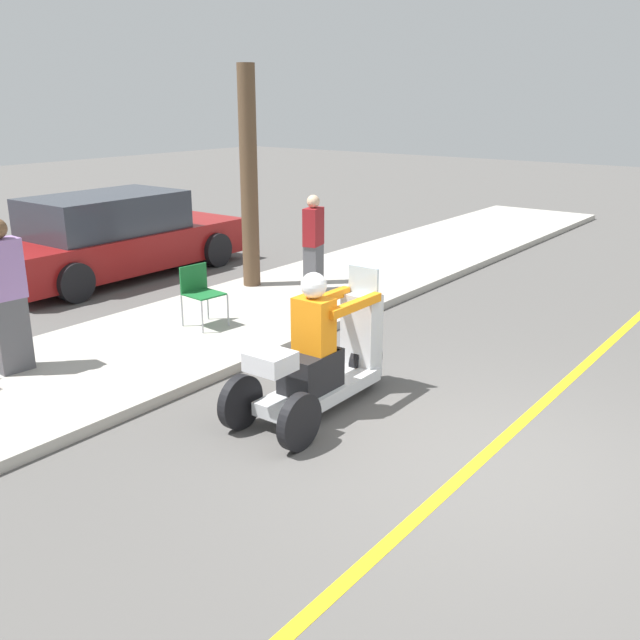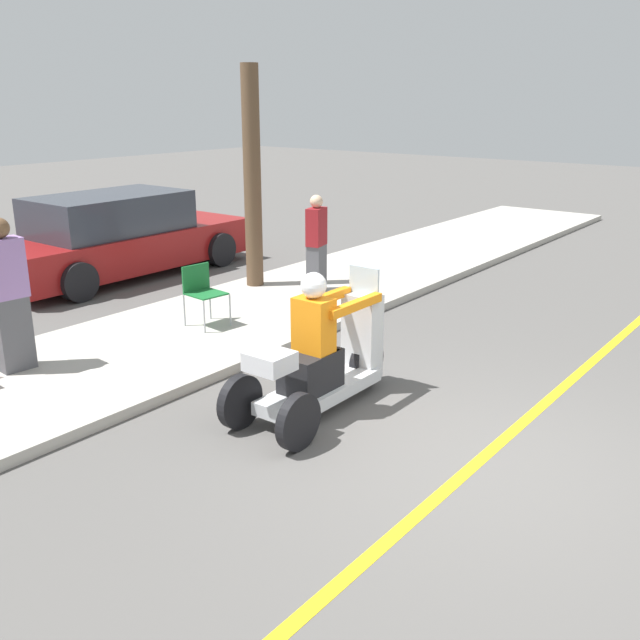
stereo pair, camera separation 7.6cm
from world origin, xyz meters
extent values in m
plane|color=#565451|center=(0.00, 0.00, 0.00)|extent=(60.00, 60.00, 0.00)
cube|color=gold|center=(0.03, 0.00, 0.00)|extent=(24.00, 0.12, 0.01)
cube|color=#B2ADA3|center=(0.00, 4.60, 0.06)|extent=(28.00, 2.80, 0.12)
cylinder|color=black|center=(0.89, 1.80, 0.27)|extent=(0.55, 0.10, 0.55)
cylinder|color=black|center=(-0.77, 1.43, 0.27)|extent=(0.55, 0.10, 0.55)
cylinder|color=black|center=(-0.77, 2.17, 0.27)|extent=(0.55, 0.10, 0.55)
cube|color=silver|center=(0.03, 1.80, 0.22)|extent=(1.53, 0.52, 0.14)
cube|color=black|center=(-0.12, 1.80, 0.48)|extent=(0.61, 0.41, 0.39)
cube|color=silver|center=(0.79, 1.80, 0.62)|extent=(0.24, 0.41, 0.93)
cube|color=silver|center=(0.81, 1.80, 1.23)|extent=(0.03, 0.37, 0.30)
cube|color=silver|center=(-0.73, 1.80, 0.77)|extent=(0.36, 0.41, 0.18)
cube|color=orange|center=(-0.07, 1.80, 0.96)|extent=(0.26, 0.38, 0.55)
sphere|color=white|center=(-0.07, 1.80, 1.36)|extent=(0.26, 0.26, 0.26)
cube|color=#515156|center=(0.06, 1.68, 0.48)|extent=(0.14, 0.14, 0.39)
cube|color=#515156|center=(0.06, 1.92, 0.48)|extent=(0.14, 0.14, 0.39)
cube|color=orange|center=(0.36, 1.60, 1.09)|extent=(0.86, 0.09, 0.09)
cube|color=orange|center=(0.36, 2.00, 1.09)|extent=(0.86, 0.09, 0.09)
cube|color=#515156|center=(-1.41, 5.09, 0.54)|extent=(0.39, 0.28, 0.85)
cube|color=#9972B2|center=(-1.41, 5.09, 1.30)|extent=(0.44, 0.28, 0.67)
cube|color=#515156|center=(3.40, 4.47, 0.49)|extent=(0.37, 0.29, 0.75)
cube|color=maroon|center=(3.40, 4.47, 1.16)|extent=(0.41, 0.30, 0.59)
sphere|color=beige|center=(3.40, 4.47, 1.56)|extent=(0.20, 0.20, 0.20)
cylinder|color=#A5A8AD|center=(0.82, 4.34, 0.34)|extent=(0.02, 0.02, 0.44)
cylinder|color=#A5A8AD|center=(1.25, 4.29, 0.34)|extent=(0.02, 0.02, 0.44)
cylinder|color=#A5A8AD|center=(0.86, 4.77, 0.34)|extent=(0.02, 0.02, 0.44)
cylinder|color=#A5A8AD|center=(1.30, 4.73, 0.34)|extent=(0.02, 0.02, 0.44)
cube|color=#19662D|center=(1.06, 4.53, 0.57)|extent=(0.48, 0.48, 0.02)
cube|color=#19662D|center=(1.08, 4.75, 0.75)|extent=(0.44, 0.07, 0.38)
cube|color=maroon|center=(2.51, 8.21, 0.50)|extent=(4.82, 1.76, 0.64)
cube|color=#2D333D|center=(2.27, 8.21, 1.15)|extent=(2.65, 1.58, 0.67)
cylinder|color=black|center=(4.08, 7.33, 0.32)|extent=(0.64, 0.22, 0.64)
cylinder|color=black|center=(4.08, 9.09, 0.32)|extent=(0.64, 0.22, 0.64)
cylinder|color=black|center=(0.95, 7.33, 0.32)|extent=(0.64, 0.22, 0.64)
cylinder|color=black|center=(0.95, 9.09, 0.32)|extent=(0.64, 0.22, 0.64)
cylinder|color=brown|center=(3.10, 5.53, 1.86)|extent=(0.28, 0.28, 3.49)
camera|label=1|loc=(-5.40, -2.30, 3.13)|focal=40.00mm
camera|label=2|loc=(-5.35, -2.36, 3.13)|focal=40.00mm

